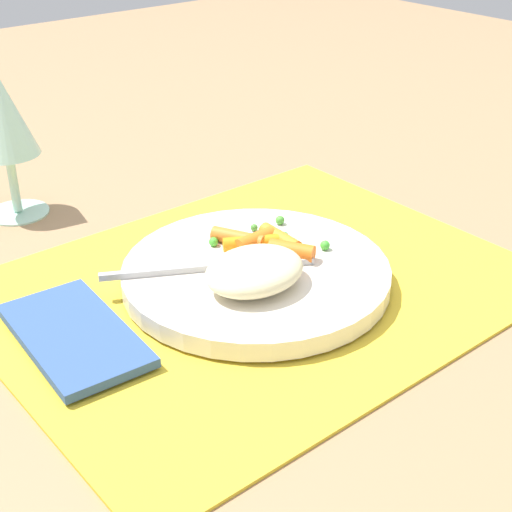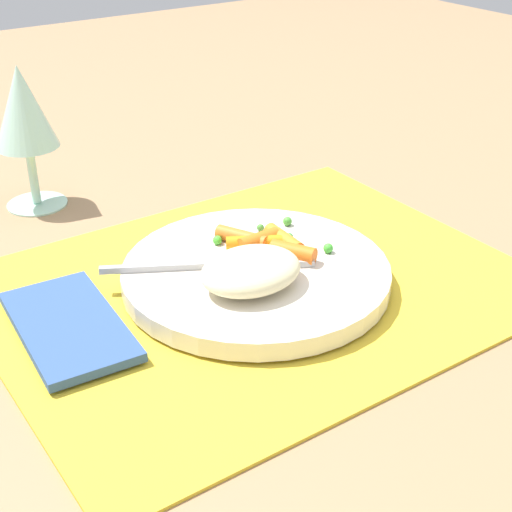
# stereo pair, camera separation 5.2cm
# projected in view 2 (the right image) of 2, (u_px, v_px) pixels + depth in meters

# --- Properties ---
(ground_plane) EXTENTS (2.40, 2.40, 0.00)m
(ground_plane) POSITION_uv_depth(u_px,v_px,m) (256.00, 288.00, 0.69)
(ground_plane) COLOR #997551
(placemat) EXTENTS (0.47, 0.37, 0.01)m
(placemat) POSITION_uv_depth(u_px,v_px,m) (256.00, 285.00, 0.68)
(placemat) COLOR gold
(placemat) RESTS_ON ground_plane
(plate) EXTENTS (0.24, 0.24, 0.02)m
(plate) POSITION_uv_depth(u_px,v_px,m) (256.00, 274.00, 0.68)
(plate) COLOR silver
(plate) RESTS_ON placemat
(rice_mound) EXTENTS (0.09, 0.07, 0.03)m
(rice_mound) POSITION_uv_depth(u_px,v_px,m) (251.00, 271.00, 0.64)
(rice_mound) COLOR beige
(rice_mound) RESTS_ON plate
(carrot_portion) EXTENTS (0.06, 0.10, 0.02)m
(carrot_portion) POSITION_uv_depth(u_px,v_px,m) (267.00, 243.00, 0.70)
(carrot_portion) COLOR orange
(carrot_portion) RESTS_ON plate
(pea_scatter) EXTENTS (0.09, 0.08, 0.01)m
(pea_scatter) POSITION_uv_depth(u_px,v_px,m) (273.00, 244.00, 0.70)
(pea_scatter) COLOR green
(pea_scatter) RESTS_ON plate
(fork) EXTENTS (0.17, 0.10, 0.01)m
(fork) POSITION_uv_depth(u_px,v_px,m) (231.00, 264.00, 0.67)
(fork) COLOR #B9B9B9
(fork) RESTS_ON plate
(wine_glass) EXTENTS (0.07, 0.07, 0.16)m
(wine_glass) POSITION_uv_depth(u_px,v_px,m) (23.00, 112.00, 0.79)
(wine_glass) COLOR #B2E0CC
(wine_glass) RESTS_ON ground_plane
(napkin) EXTENTS (0.09, 0.15, 0.01)m
(napkin) POSITION_uv_depth(u_px,v_px,m) (69.00, 325.00, 0.61)
(napkin) COLOR #33518C
(napkin) RESTS_ON placemat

